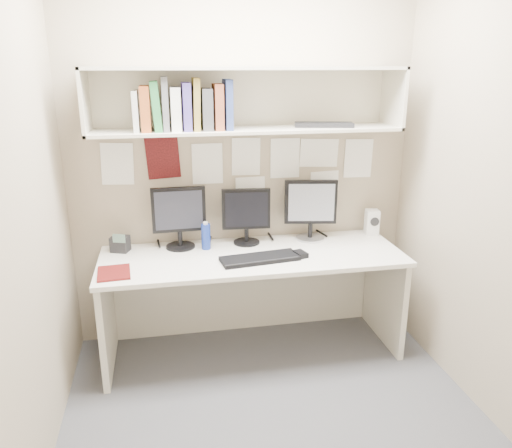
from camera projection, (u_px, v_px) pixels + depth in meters
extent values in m
cube|color=#45454A|center=(273.00, 408.00, 2.94)|extent=(2.40, 2.00, 0.01)
cube|color=gray|center=(243.00, 160.00, 3.47)|extent=(2.40, 0.02, 2.60)
cube|color=gray|center=(345.00, 270.00, 1.60)|extent=(2.40, 0.02, 2.60)
cube|color=gray|center=(25.00, 206.00, 2.32)|extent=(0.02, 2.00, 2.60)
cube|color=gray|center=(487.00, 184.00, 2.75)|extent=(0.02, 2.00, 2.60)
cube|color=silver|center=(253.00, 256.00, 3.32)|extent=(2.00, 0.70, 0.03)
cube|color=beige|center=(245.00, 286.00, 3.74)|extent=(1.96, 0.02, 0.70)
cube|color=beige|center=(248.00, 130.00, 3.22)|extent=(2.00, 0.38, 0.02)
cube|color=beige|center=(247.00, 68.00, 3.11)|extent=(2.00, 0.38, 0.02)
cube|color=beige|center=(243.00, 98.00, 3.33)|extent=(2.00, 0.02, 0.40)
cube|color=beige|center=(85.00, 101.00, 2.99)|extent=(0.02, 0.38, 0.40)
cube|color=beige|center=(393.00, 98.00, 3.34)|extent=(0.02, 0.38, 0.40)
cylinder|color=black|center=(181.00, 246.00, 3.43)|extent=(0.20, 0.20, 0.01)
cylinder|color=black|center=(180.00, 239.00, 3.41)|extent=(0.03, 0.03, 0.10)
cube|color=black|center=(179.00, 210.00, 3.36)|extent=(0.36, 0.05, 0.31)
cube|color=black|center=(179.00, 210.00, 3.35)|extent=(0.32, 0.01, 0.26)
cylinder|color=black|center=(247.00, 242.00, 3.51)|extent=(0.18, 0.18, 0.01)
cylinder|color=black|center=(247.00, 235.00, 3.50)|extent=(0.03, 0.03, 0.09)
cube|color=black|center=(246.00, 209.00, 3.45)|extent=(0.34, 0.06, 0.28)
cube|color=black|center=(247.00, 210.00, 3.43)|extent=(0.29, 0.03, 0.24)
cylinder|color=#A5A5AA|center=(310.00, 238.00, 3.60)|extent=(0.20, 0.20, 0.01)
cylinder|color=black|center=(310.00, 230.00, 3.58)|extent=(0.03, 0.03, 0.10)
cube|color=black|center=(311.00, 202.00, 3.53)|extent=(0.37, 0.10, 0.31)
cube|color=#A5A5AA|center=(311.00, 203.00, 3.51)|extent=(0.32, 0.06, 0.27)
cube|color=black|center=(260.00, 258.00, 3.20)|extent=(0.52, 0.24, 0.02)
cube|color=black|center=(300.00, 254.00, 3.27)|extent=(0.09, 0.12, 0.03)
cube|color=silver|center=(372.00, 222.00, 3.68)|extent=(0.11, 0.11, 0.19)
cylinder|color=black|center=(375.00, 222.00, 3.62)|extent=(0.07, 0.02, 0.06)
cylinder|color=navy|center=(206.00, 237.00, 3.38)|extent=(0.06, 0.06, 0.18)
cylinder|color=white|center=(205.00, 223.00, 3.35)|extent=(0.03, 0.03, 0.02)
cube|color=#510F0D|center=(114.00, 273.00, 3.00)|extent=(0.21, 0.25, 0.01)
cube|color=black|center=(120.00, 244.00, 3.35)|extent=(0.14, 0.13, 0.10)
cube|color=#4C6659|center=(119.00, 238.00, 3.28)|extent=(0.08, 0.04, 0.06)
cube|color=beige|center=(136.00, 111.00, 3.02)|extent=(0.03, 0.20, 0.24)
cube|color=#9D461D|center=(145.00, 109.00, 3.03)|extent=(0.06, 0.20, 0.27)
cube|color=#267338|center=(156.00, 106.00, 3.03)|extent=(0.05, 0.20, 0.30)
cube|color=#535558|center=(165.00, 104.00, 3.04)|extent=(0.04, 0.20, 0.32)
cube|color=white|center=(176.00, 109.00, 3.06)|extent=(0.06, 0.20, 0.26)
cube|color=#453687|center=(187.00, 107.00, 3.07)|extent=(0.05, 0.20, 0.29)
cube|color=olive|center=(196.00, 104.00, 3.08)|extent=(0.04, 0.20, 0.31)
cube|color=#3B3A3D|center=(207.00, 109.00, 3.10)|extent=(0.06, 0.20, 0.25)
cube|color=brown|center=(218.00, 107.00, 3.10)|extent=(0.05, 0.20, 0.28)
cube|color=navy|center=(228.00, 105.00, 3.11)|extent=(0.04, 0.20, 0.31)
cube|color=black|center=(324.00, 125.00, 3.28)|extent=(0.40, 0.23, 0.03)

